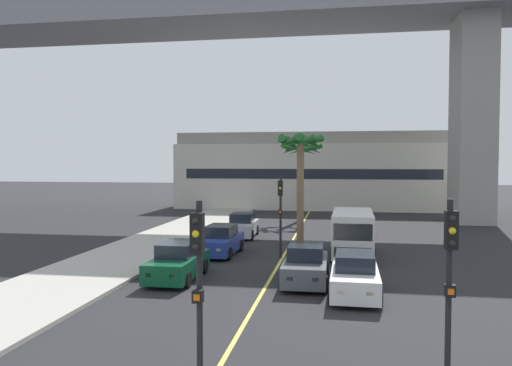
% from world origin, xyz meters
% --- Properties ---
extents(sidewalk_left, '(4.80, 80.00, 0.15)m').
position_xyz_m(sidewalk_left, '(-8.00, 16.00, 0.07)').
color(sidewalk_left, '#ADA89E').
rests_on(sidewalk_left, ground).
extents(lane_stripe_center, '(0.14, 56.00, 0.01)m').
position_xyz_m(lane_stripe_center, '(0.00, 24.00, 0.00)').
color(lane_stripe_center, '#DBCC4C').
rests_on(lane_stripe_center, ground).
extents(bridge_overpass, '(71.09, 8.00, 20.76)m').
position_xyz_m(bridge_overpass, '(1.62, 39.71, 16.78)').
color(bridge_overpass, gray).
rests_on(bridge_overpass, ground).
extents(pier_building_backdrop, '(28.34, 8.04, 7.97)m').
position_xyz_m(pier_building_backdrop, '(0.00, 50.87, 3.92)').
color(pier_building_backdrop, beige).
rests_on(pier_building_backdrop, ground).
extents(car_queue_front, '(1.94, 4.15, 1.56)m').
position_xyz_m(car_queue_front, '(-3.41, 29.08, 0.72)').
color(car_queue_front, '#B7BABF').
rests_on(car_queue_front, ground).
extents(car_queue_second, '(1.90, 4.14, 1.56)m').
position_xyz_m(car_queue_second, '(3.42, 15.64, 0.72)').
color(car_queue_second, white).
rests_on(car_queue_second, ground).
extents(car_queue_third, '(1.86, 4.11, 1.56)m').
position_xyz_m(car_queue_third, '(1.51, 17.27, 0.72)').
color(car_queue_third, '#4C5156').
rests_on(car_queue_third, ground).
extents(car_queue_fourth, '(1.85, 4.11, 1.56)m').
position_xyz_m(car_queue_fourth, '(-3.82, 16.99, 0.72)').
color(car_queue_fourth, '#0C4728').
rests_on(car_queue_fourth, ground).
extents(car_queue_fifth, '(1.94, 4.15, 1.56)m').
position_xyz_m(car_queue_fifth, '(-3.36, 22.70, 0.72)').
color(car_queue_fifth, navy).
rests_on(car_queue_fifth, ground).
extents(delivery_van, '(2.26, 5.30, 2.36)m').
position_xyz_m(delivery_van, '(3.55, 23.09, 1.29)').
color(delivery_van, silver).
rests_on(delivery_van, ground).
extents(traffic_light_median_near, '(0.24, 0.37, 4.20)m').
position_xyz_m(traffic_light_median_near, '(0.19, 6.14, 2.71)').
color(traffic_light_median_near, black).
rests_on(traffic_light_median_near, ground).
extents(traffic_light_right_far_corner, '(0.24, 0.37, 4.20)m').
position_xyz_m(traffic_light_right_far_corner, '(4.97, 7.34, 2.71)').
color(traffic_light_right_far_corner, black).
rests_on(traffic_light_right_far_corner, ground).
extents(traffic_light_median_far, '(0.24, 0.37, 4.20)m').
position_xyz_m(traffic_light_median_far, '(-0.09, 22.17, 2.71)').
color(traffic_light_median_far, black).
rests_on(traffic_light_median_far, ground).
extents(palm_tree_near_median, '(2.89, 2.89, 6.62)m').
position_xyz_m(palm_tree_near_median, '(0.61, 26.24, 5.29)').
color(palm_tree_near_median, brown).
rests_on(palm_tree_near_median, ground).
extents(palm_tree_mid_median, '(3.60, 3.59, 6.58)m').
position_xyz_m(palm_tree_mid_median, '(-0.27, 38.58, 5.39)').
color(palm_tree_mid_median, brown).
rests_on(palm_tree_mid_median, ground).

